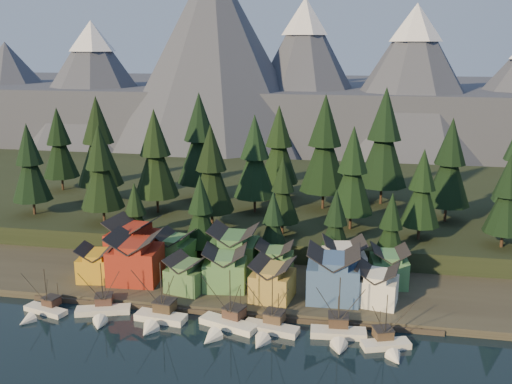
% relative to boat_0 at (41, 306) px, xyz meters
% --- Properties ---
extents(ground, '(500.00, 500.00, 0.00)m').
position_rel_boat_0_xyz_m(ground, '(35.11, -9.05, -1.80)').
color(ground, black).
rests_on(ground, ground).
extents(shore_strip, '(400.00, 50.00, 1.50)m').
position_rel_boat_0_xyz_m(shore_strip, '(35.11, 30.95, -1.05)').
color(shore_strip, '#312D24').
rests_on(shore_strip, ground).
extents(hillside, '(420.00, 100.00, 6.00)m').
position_rel_boat_0_xyz_m(hillside, '(35.11, 80.95, 1.20)').
color(hillside, black).
rests_on(hillside, ground).
extents(dock, '(80.00, 4.00, 1.00)m').
position_rel_boat_0_xyz_m(dock, '(35.11, 7.45, -1.30)').
color(dock, '#463D32').
rests_on(dock, ground).
extents(mountain_ridge, '(560.00, 190.00, 90.00)m').
position_rel_boat_0_xyz_m(mountain_ridge, '(30.91, 204.54, 24.26)').
color(mountain_ridge, '#4D5263').
rests_on(mountain_ridge, ground).
extents(boat_0, '(9.54, 9.98, 9.86)m').
position_rel_boat_0_xyz_m(boat_0, '(0.00, 0.00, 0.00)').
color(boat_0, silver).
rests_on(boat_0, ground).
extents(boat_1, '(11.01, 11.46, 11.13)m').
position_rel_boat_0_xyz_m(boat_1, '(11.69, 1.75, 0.21)').
color(boat_1, silver).
rests_on(boat_1, ground).
extents(boat_2, '(10.24, 10.93, 12.64)m').
position_rel_boat_0_xyz_m(boat_2, '(23.24, 0.93, 0.72)').
color(boat_2, white).
rests_on(boat_2, ground).
extents(boat_3, '(11.71, 12.14, 12.17)m').
position_rel_boat_0_xyz_m(boat_3, '(36.07, 0.57, 0.43)').
color(boat_3, white).
rests_on(boat_3, ground).
extents(boat_4, '(10.83, 11.44, 11.76)m').
position_rel_boat_0_xyz_m(boat_4, '(44.16, 0.51, 0.40)').
color(boat_4, beige).
rests_on(boat_4, ground).
extents(boat_5, '(10.31, 11.10, 12.20)m').
position_rel_boat_0_xyz_m(boat_5, '(56.56, 1.05, 0.56)').
color(boat_5, silver).
rests_on(boat_5, ground).
extents(boat_6, '(8.98, 9.50, 10.62)m').
position_rel_boat_0_xyz_m(boat_6, '(64.96, -1.17, 0.29)').
color(boat_6, white).
rests_on(boat_6, ground).
extents(house_front_0, '(8.40, 8.04, 7.51)m').
position_rel_boat_0_xyz_m(house_front_0, '(4.72, 14.78, 3.65)').
color(house_front_0, gold).
rests_on(house_front_0, shore_strip).
extents(house_front_1, '(10.75, 10.36, 10.57)m').
position_rel_boat_0_xyz_m(house_front_1, '(13.05, 15.66, 5.26)').
color(house_front_1, maroon).
rests_on(house_front_1, shore_strip).
extents(house_front_2, '(8.78, 8.83, 7.17)m').
position_rel_boat_0_xyz_m(house_front_2, '(25.20, 12.99, 3.47)').
color(house_front_2, '#48733E').
rests_on(house_front_2, shore_strip).
extents(house_front_3, '(9.42, 9.07, 8.68)m').
position_rel_boat_0_xyz_m(house_front_3, '(32.60, 15.57, 4.27)').
color(house_front_3, '#4E8347').
rests_on(house_front_3, shore_strip).
extents(house_front_4, '(8.75, 9.28, 7.93)m').
position_rel_boat_0_xyz_m(house_front_4, '(42.97, 12.26, 3.87)').
color(house_front_4, '#AA8B3C').
rests_on(house_front_4, shore_strip).
extents(house_front_5, '(10.31, 9.43, 10.53)m').
position_rel_boat_0_xyz_m(house_front_5, '(54.71, 14.16, 5.24)').
color(house_front_5, '#3A5A89').
rests_on(house_front_5, shore_strip).
extents(house_front_6, '(8.81, 8.46, 7.73)m').
position_rel_boat_0_xyz_m(house_front_6, '(63.11, 13.73, 3.77)').
color(house_front_6, white).
rests_on(house_front_6, shore_strip).
extents(house_back_0, '(11.20, 10.85, 10.93)m').
position_rel_boat_0_xyz_m(house_back_0, '(9.01, 24.10, 5.44)').
color(house_back_0, maroon).
rests_on(house_back_0, shore_strip).
extents(house_back_1, '(8.31, 8.39, 8.34)m').
position_rel_boat_0_xyz_m(house_back_1, '(18.87, 24.53, 4.08)').
color(house_back_1, '#437941').
rests_on(house_back_1, shore_strip).
extents(house_back_2, '(10.05, 9.23, 10.66)m').
position_rel_boat_0_xyz_m(house_back_2, '(32.60, 23.59, 5.30)').
color(house_back_2, '#3C6E3B').
rests_on(house_back_2, shore_strip).
extents(house_back_3, '(7.67, 6.84, 7.74)m').
position_rel_boat_0_xyz_m(house_back_3, '(41.76, 22.80, 3.77)').
color(house_back_3, '#4B7D43').
rests_on(house_back_3, shore_strip).
extents(house_back_4, '(9.94, 9.66, 9.44)m').
position_rel_boat_0_xyz_m(house_back_4, '(56.42, 23.05, 4.66)').
color(house_back_4, white).
rests_on(house_back_4, shore_strip).
extents(house_back_5, '(8.12, 8.21, 8.30)m').
position_rel_boat_0_xyz_m(house_back_5, '(65.76, 23.27, 4.06)').
color(house_back_5, '#46824C').
rests_on(house_back_5, shore_strip).
extents(tree_hill_0, '(10.59, 10.59, 24.66)m').
position_rel_boat_0_xyz_m(tree_hill_0, '(-26.89, 42.95, 17.68)').
color(tree_hill_0, '#332319').
rests_on(tree_hill_0, hillside).
extents(tree_hill_1, '(13.12, 13.12, 30.57)m').
position_rel_boat_0_xyz_m(tree_hill_1, '(-14.89, 58.95, 20.91)').
color(tree_hill_1, '#332319').
rests_on(tree_hill_1, hillside).
extents(tree_hill_2, '(10.98, 10.98, 25.57)m').
position_rel_boat_0_xyz_m(tree_hill_2, '(-4.89, 38.95, 18.18)').
color(tree_hill_2, '#332319').
rests_on(tree_hill_2, hillside).
extents(tree_hill_3, '(12.10, 12.10, 28.20)m').
position_rel_boat_0_xyz_m(tree_hill_3, '(5.11, 50.95, 19.62)').
color(tree_hill_3, '#332319').
rests_on(tree_hill_3, hillside).
extents(tree_hill_4, '(13.48, 13.48, 31.41)m').
position_rel_boat_0_xyz_m(tree_hill_4, '(13.11, 65.95, 21.38)').
color(tree_hill_4, '#332319').
rests_on(tree_hill_4, hillside).
extents(tree_hill_5, '(11.18, 11.18, 26.06)m').
position_rel_boat_0_xyz_m(tree_hill_5, '(23.11, 40.95, 18.45)').
color(tree_hill_5, '#332319').
rests_on(tree_hill_5, hillside).
extents(tree_hill_6, '(11.45, 11.45, 26.68)m').
position_rel_boat_0_xyz_m(tree_hill_6, '(31.11, 55.95, 18.79)').
color(tree_hill_6, '#332319').
rests_on(tree_hill_6, hillside).
extents(tree_hill_7, '(8.18, 8.18, 19.06)m').
position_rel_boat_0_xyz_m(tree_hill_7, '(41.11, 38.95, 14.61)').
color(tree_hill_7, '#332319').
rests_on(tree_hill_7, hillside).
extents(tree_hill_8, '(13.63, 13.63, 31.74)m').
position_rel_boat_0_xyz_m(tree_hill_8, '(49.11, 62.95, 21.56)').
color(tree_hill_8, '#332319').
rests_on(tree_hill_8, hillside).
extents(tree_hill_9, '(11.04, 11.04, 25.71)m').
position_rel_boat_0_xyz_m(tree_hill_9, '(57.11, 45.95, 18.26)').
color(tree_hill_9, '#332319').
rests_on(tree_hill_9, hillside).
extents(tree_hill_10, '(14.27, 14.27, 33.25)m').
position_rel_boat_0_xyz_m(tree_hill_10, '(65.11, 70.95, 22.38)').
color(tree_hill_10, '#332319').
rests_on(tree_hill_10, hillside).
extents(tree_hill_11, '(9.27, 9.27, 21.60)m').
position_rel_boat_0_xyz_m(tree_hill_11, '(73.11, 40.95, 16.01)').
color(tree_hill_11, '#332319').
rests_on(tree_hill_11, hillside).
extents(tree_hill_12, '(11.54, 11.54, 26.88)m').
position_rel_boat_0_xyz_m(tree_hill_12, '(81.11, 56.95, 18.90)').
color(tree_hill_12, '#332319').
rests_on(tree_hill_12, hillside).
extents(tree_hill_13, '(9.17, 9.17, 21.36)m').
position_rel_boat_0_xyz_m(tree_hill_13, '(91.11, 38.95, 15.88)').
color(tree_hill_13, '#332319').
rests_on(tree_hill_13, hillside).
extents(tree_hill_15, '(11.82, 11.82, 27.53)m').
position_rel_boat_0_xyz_m(tree_hill_15, '(35.11, 72.95, 19.25)').
color(tree_hill_15, '#332319').
rests_on(tree_hill_15, hillside).
extents(tree_hill_16, '(11.14, 11.14, 25.96)m').
position_rel_boat_0_xyz_m(tree_hill_16, '(-32.89, 68.95, 18.40)').
color(tree_hill_16, '#332319').
rests_on(tree_hill_16, hillside).
extents(tree_shore_0, '(7.57, 7.57, 17.64)m').
position_rel_boat_0_xyz_m(tree_shore_0, '(7.11, 30.95, 9.34)').
color(tree_shore_0, '#332319').
rests_on(tree_shore_0, shore_strip).
extents(tree_shore_1, '(8.64, 8.64, 20.14)m').
position_rel_boat_0_xyz_m(tree_shore_1, '(23.11, 30.95, 10.71)').
color(tree_shore_1, '#332319').
rests_on(tree_shore_1, shore_strip).
extents(tree_shore_2, '(7.35, 7.35, 17.12)m').
position_rel_boat_0_xyz_m(tree_shore_2, '(40.11, 30.95, 9.05)').
color(tree_shore_2, '#332319').
rests_on(tree_shore_2, shore_strip).
extents(tree_shore_3, '(7.86, 7.86, 18.31)m').
position_rel_boat_0_xyz_m(tree_shore_3, '(54.11, 30.95, 9.70)').
color(tree_shore_3, '#332319').
rests_on(tree_shore_3, shore_strip).
extents(tree_shore_4, '(7.75, 7.75, 18.06)m').
position_rel_boat_0_xyz_m(tree_shore_4, '(66.11, 30.95, 9.57)').
color(tree_shore_4, '#332319').
rests_on(tree_shore_4, shore_strip).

